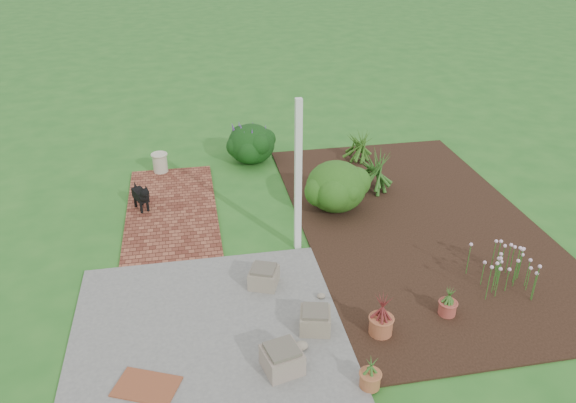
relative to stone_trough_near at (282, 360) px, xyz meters
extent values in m
plane|color=#266720|center=(0.42, 2.54, -0.18)|extent=(80.00, 80.00, 0.00)
cube|color=slate|center=(-0.83, 0.79, -0.16)|extent=(3.50, 3.50, 0.04)
cube|color=#5E291D|center=(-1.28, 4.29, -0.16)|extent=(1.60, 3.50, 0.04)
cube|color=black|center=(2.92, 3.04, -0.17)|extent=(4.00, 7.00, 0.03)
cube|color=white|center=(0.72, 2.64, 1.07)|extent=(0.10, 0.10, 2.50)
cube|color=gray|center=(0.00, 0.00, 0.00)|extent=(0.51, 0.51, 0.28)
cube|color=#736655|center=(0.55, 0.63, -0.01)|extent=(0.47, 0.47, 0.26)
cube|color=gray|center=(0.03, 1.69, -0.01)|extent=(0.51, 0.51, 0.26)
cube|color=brown|center=(-1.58, 0.01, -0.13)|extent=(0.84, 0.70, 0.02)
cube|color=black|center=(-1.81, 4.37, 0.14)|extent=(0.32, 0.43, 0.17)
cylinder|color=black|center=(-1.80, 4.22, -0.04)|extent=(0.05, 0.05, 0.20)
cylinder|color=black|center=(-1.69, 4.27, -0.04)|extent=(0.05, 0.05, 0.20)
cylinder|color=black|center=(-1.92, 4.47, -0.04)|extent=(0.05, 0.05, 0.20)
cylinder|color=black|center=(-1.81, 4.52, -0.04)|extent=(0.05, 0.05, 0.20)
sphere|color=black|center=(-1.71, 4.15, 0.28)|extent=(0.16, 0.16, 0.16)
cone|color=black|center=(-1.89, 4.56, 0.26)|extent=(0.11, 0.14, 0.15)
cylinder|color=beige|center=(-1.49, 5.94, 0.05)|extent=(0.32, 0.32, 0.39)
ellipsoid|color=#0A360E|center=(1.66, 3.78, 0.31)|extent=(1.40, 1.40, 0.92)
cylinder|color=#A45937|center=(1.36, 0.41, -0.03)|extent=(0.38, 0.38, 0.25)
cylinder|color=#A04236|center=(2.37, 0.61, -0.06)|extent=(0.30, 0.30, 0.19)
cylinder|color=#9F5A35|center=(0.94, -0.44, -0.05)|extent=(0.30, 0.30, 0.20)
ellipsoid|color=black|center=(0.43, 6.20, 0.24)|extent=(1.12, 1.12, 0.85)
camera|label=1|loc=(-0.84, -4.88, 4.75)|focal=35.00mm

